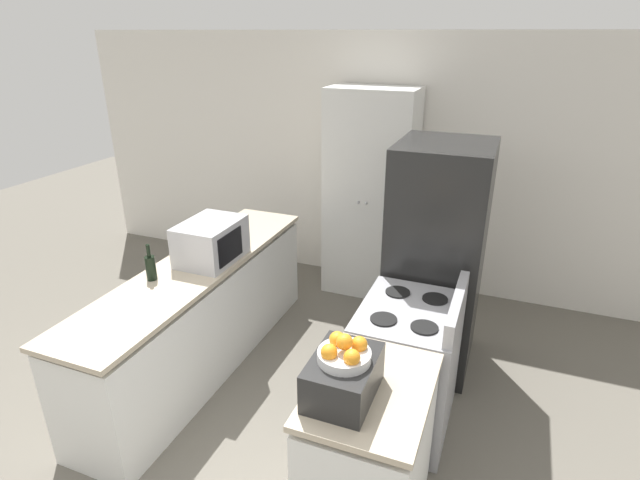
{
  "coord_description": "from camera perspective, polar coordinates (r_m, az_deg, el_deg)",
  "views": [
    {
      "loc": [
        1.35,
        -1.49,
        2.59
      ],
      "look_at": [
        0.0,
        1.91,
        1.05
      ],
      "focal_mm": 28.0,
      "sensor_mm": 36.0,
      "label": 1
    }
  ],
  "objects": [
    {
      "name": "wine_bottle",
      "position": [
        3.81,
        -18.79,
        -2.93
      ],
      "size": [
        0.07,
        0.07,
        0.28
      ],
      "color": "black",
      "rests_on": "counter_left"
    },
    {
      "name": "refrigerator",
      "position": [
        4.05,
        13.11,
        -2.11
      ],
      "size": [
        0.72,
        0.79,
        1.85
      ],
      "color": "black",
      "rests_on": "ground_plane"
    },
    {
      "name": "microwave",
      "position": [
        3.98,
        -12.34,
        -0.14
      ],
      "size": [
        0.4,
        0.53,
        0.32
      ],
      "color": "#B2B2B7",
      "rests_on": "counter_left"
    },
    {
      "name": "counter_right",
      "position": [
        2.98,
        5.52,
        -23.41
      ],
      "size": [
        0.6,
        0.83,
        0.91
      ],
      "color": "silver",
      "rests_on": "ground_plane"
    },
    {
      "name": "stove",
      "position": [
        3.58,
        9.77,
        -14.02
      ],
      "size": [
        0.66,
        0.79,
        1.07
      ],
      "color": "#9E9EA3",
      "rests_on": "ground_plane"
    },
    {
      "name": "wall_back",
      "position": [
        5.34,
        6.4,
        8.68
      ],
      "size": [
        7.0,
        0.06,
        2.6
      ],
      "color": "silver",
      "rests_on": "ground_plane"
    },
    {
      "name": "pantry_cabinet",
      "position": [
        5.1,
        5.75,
        5.17
      ],
      "size": [
        0.86,
        0.55,
        2.11
      ],
      "color": "silver",
      "rests_on": "ground_plane"
    },
    {
      "name": "counter_left",
      "position": [
        4.21,
        -13.45,
        -8.57
      ],
      "size": [
        0.6,
        2.6,
        0.91
      ],
      "color": "silver",
      "rests_on": "ground_plane"
    },
    {
      "name": "fruit_bowl",
      "position": [
        2.44,
        2.79,
        -12.68
      ],
      "size": [
        0.26,
        0.26,
        0.15
      ],
      "color": "silver",
      "rests_on": "toaster_oven"
    },
    {
      "name": "toaster_oven",
      "position": [
        2.54,
        2.64,
        -15.37
      ],
      "size": [
        0.31,
        0.42,
        0.21
      ],
      "color": "black",
      "rests_on": "counter_right"
    }
  ]
}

